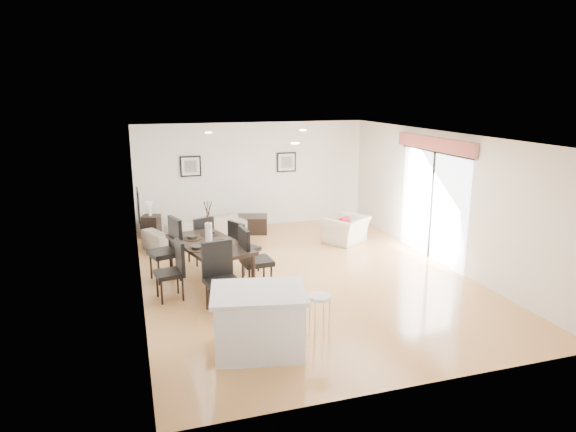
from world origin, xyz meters
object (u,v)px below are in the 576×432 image
object	(u,v)px
bar_stool	(320,302)
dining_chair_wnear	(174,267)
dining_chair_enear	(251,255)
dining_chair_head	(220,273)
coffee_table	(246,224)
dining_chair_wfar	(169,246)
dining_table	(209,247)
armchair	(346,230)
dining_chair_foot	(202,238)
side_table	(151,226)
dining_chair_efar	(241,244)
sofa	(196,230)
kitchen_island	(259,321)

from	to	relation	value
bar_stool	dining_chair_wnear	bearing A→B (deg)	128.91
dining_chair_enear	bar_stool	world-z (taller)	dining_chair_enear
dining_chair_head	coffee_table	distance (m)	4.71
dining_chair_wfar	dining_table	bearing A→B (deg)	35.68
dining_chair_head	coffee_table	world-z (taller)	dining_chair_head
dining_chair_wnear	armchair	bearing A→B (deg)	109.16
dining_chair_wnear	bar_stool	world-z (taller)	dining_chair_wnear
dining_chair_foot	coffee_table	xyz separation A→B (m)	(1.40, 2.07, -0.35)
armchair	coffee_table	xyz separation A→B (m)	(-2.04, 1.57, -0.10)
bar_stool	dining_chair_wfar	bearing A→B (deg)	119.17
dining_chair_wnear	dining_chair_foot	distance (m)	1.81
coffee_table	side_table	world-z (taller)	side_table
dining_chair_wnear	dining_chair_efar	bearing A→B (deg)	115.14
bar_stool	side_table	bearing A→B (deg)	107.73
dining_chair_wfar	dining_chair_enear	bearing A→B (deg)	36.25
dining_chair_head	dining_chair_foot	distance (m)	2.39
dining_chair_efar	dining_chair_head	world-z (taller)	dining_chair_head
sofa	dining_chair_head	bearing A→B (deg)	65.87
dining_chair_wnear	dining_chair_foot	world-z (taller)	dining_chair_wnear
sofa	dining_chair_wfar	world-z (taller)	dining_chair_wfar
side_table	kitchen_island	distance (m)	6.35
dining_table	sofa	bearing A→B (deg)	72.74
dining_chair_efar	dining_chair_wfar	bearing A→B (deg)	60.36
armchair	dining_chair_efar	world-z (taller)	dining_chair_efar
dining_chair_enear	dining_chair_wnear	bearing A→B (deg)	84.98
dining_chair_wnear	dining_chair_enear	distance (m)	1.35
sofa	dining_chair_wfar	bearing A→B (deg)	47.78
kitchen_island	dining_table	bearing A→B (deg)	106.40
kitchen_island	dining_chair_head	bearing A→B (deg)	110.88
dining_chair_wfar	coffee_table	world-z (taller)	dining_chair_wfar
bar_stool	kitchen_island	bearing A→B (deg)	180.00
kitchen_island	side_table	bearing A→B (deg)	111.45
dining_chair_wnear	dining_chair_foot	xyz separation A→B (m)	(0.71, 1.67, -0.01)
sofa	armchair	world-z (taller)	sofa
sofa	dining_chair_head	size ratio (longest dim) A/B	2.02
dining_chair_efar	dining_chair_foot	distance (m)	1.01
dining_chair_head	bar_stool	world-z (taller)	dining_chair_head
dining_chair_efar	bar_stool	xyz separation A→B (m)	(0.43, -3.14, 0.03)
dining_chair_wfar	armchair	bearing A→B (deg)	88.94
dining_chair_wnear	side_table	distance (m)	4.03
dining_chair_wfar	dining_chair_wnear	bearing A→B (deg)	-17.67
dining_table	dining_chair_foot	world-z (taller)	dining_chair_foot
dining_chair_enear	side_table	bearing A→B (deg)	16.78
sofa	coffee_table	bearing A→B (deg)	-177.29
armchair	dining_table	xyz separation A→B (m)	(-3.47, -1.70, 0.41)
coffee_table	armchair	bearing A→B (deg)	-21.74
dining_chair_wnear	side_table	bearing A→B (deg)	174.40
coffee_table	bar_stool	bearing A→B (deg)	-77.02
dining_chair_efar	dining_chair_enear	bearing A→B (deg)	152.13
dining_chair_enear	dining_chair_wfar	bearing A→B (deg)	49.16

